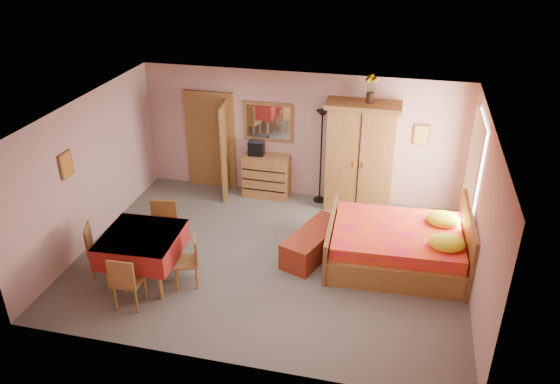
% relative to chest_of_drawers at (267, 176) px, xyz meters
% --- Properties ---
extents(floor, '(6.50, 6.50, 0.00)m').
position_rel_chest_of_drawers_xyz_m(floor, '(0.65, -2.28, -0.44)').
color(floor, slate).
rests_on(floor, ground).
extents(ceiling, '(6.50, 6.50, 0.00)m').
position_rel_chest_of_drawers_xyz_m(ceiling, '(0.65, -2.28, 2.16)').
color(ceiling, brown).
rests_on(ceiling, wall_back).
extents(wall_back, '(6.50, 0.10, 2.60)m').
position_rel_chest_of_drawers_xyz_m(wall_back, '(0.65, 0.22, 0.86)').
color(wall_back, '#C79790').
rests_on(wall_back, floor).
extents(wall_front, '(6.50, 0.10, 2.60)m').
position_rel_chest_of_drawers_xyz_m(wall_front, '(0.65, -4.78, 0.86)').
color(wall_front, '#C79790').
rests_on(wall_front, floor).
extents(wall_left, '(0.10, 5.00, 2.60)m').
position_rel_chest_of_drawers_xyz_m(wall_left, '(-2.60, -2.28, 0.86)').
color(wall_left, '#C79790').
rests_on(wall_left, floor).
extents(wall_right, '(0.10, 5.00, 2.60)m').
position_rel_chest_of_drawers_xyz_m(wall_right, '(3.90, -2.28, 0.86)').
color(wall_right, '#C79790').
rests_on(wall_right, floor).
extents(doorway, '(1.06, 0.12, 2.15)m').
position_rel_chest_of_drawers_xyz_m(doorway, '(-1.25, 0.19, 0.58)').
color(doorway, '#9E6B35').
rests_on(doorway, floor).
extents(window, '(0.08, 1.40, 1.95)m').
position_rel_chest_of_drawers_xyz_m(window, '(3.86, -1.08, 1.01)').
color(window, white).
rests_on(window, wall_right).
extents(picture_left, '(0.04, 0.32, 0.42)m').
position_rel_chest_of_drawers_xyz_m(picture_left, '(-2.57, -2.88, 1.26)').
color(picture_left, orange).
rests_on(picture_left, wall_left).
extents(picture_back, '(0.30, 0.04, 0.40)m').
position_rel_chest_of_drawers_xyz_m(picture_back, '(3.00, 0.19, 1.11)').
color(picture_back, '#D8BF59').
rests_on(picture_back, wall_back).
extents(chest_of_drawers, '(0.95, 0.49, 0.89)m').
position_rel_chest_of_drawers_xyz_m(chest_of_drawers, '(0.00, 0.00, 0.00)').
color(chest_of_drawers, '#AA6A39').
rests_on(chest_of_drawers, floor).
extents(wall_mirror, '(1.04, 0.07, 0.82)m').
position_rel_chest_of_drawers_xyz_m(wall_mirror, '(-0.00, 0.21, 1.11)').
color(wall_mirror, white).
rests_on(wall_mirror, wall_back).
extents(stereo, '(0.33, 0.25, 0.29)m').
position_rel_chest_of_drawers_xyz_m(stereo, '(-0.22, 0.02, 0.59)').
color(stereo, black).
rests_on(stereo, chest_of_drawers).
extents(floor_lamp, '(0.27, 0.27, 1.94)m').
position_rel_chest_of_drawers_xyz_m(floor_lamp, '(1.12, 0.00, 0.53)').
color(floor_lamp, black).
rests_on(floor_lamp, floor).
extents(wardrobe, '(1.40, 0.73, 2.19)m').
position_rel_chest_of_drawers_xyz_m(wardrobe, '(1.90, -0.07, 0.65)').
color(wardrobe, '#A37137').
rests_on(wardrobe, floor).
extents(sunflower_vase, '(0.22, 0.22, 0.53)m').
position_rel_chest_of_drawers_xyz_m(sunflower_vase, '(2.00, -0.06, 2.01)').
color(sunflower_vase, yellow).
rests_on(sunflower_vase, wardrobe).
extents(bed, '(2.38, 1.91, 1.07)m').
position_rel_chest_of_drawers_xyz_m(bed, '(2.74, -1.91, 0.09)').
color(bed, red).
rests_on(bed, floor).
extents(bench, '(0.99, 1.52, 0.47)m').
position_rel_chest_of_drawers_xyz_m(bench, '(1.36, -1.98, -0.21)').
color(bench, maroon).
rests_on(bench, floor).
extents(dining_table, '(1.22, 1.22, 0.85)m').
position_rel_chest_of_drawers_xyz_m(dining_table, '(-1.16, -3.32, -0.02)').
color(dining_table, maroon).
rests_on(dining_table, floor).
extents(chair_south, '(0.42, 0.42, 0.89)m').
position_rel_chest_of_drawers_xyz_m(chair_south, '(-1.09, -3.95, 0.00)').
color(chair_south, olive).
rests_on(chair_south, floor).
extents(chair_north, '(0.53, 0.53, 0.98)m').
position_rel_chest_of_drawers_xyz_m(chair_north, '(-1.14, -2.61, 0.04)').
color(chair_north, olive).
rests_on(chair_north, floor).
extents(chair_west, '(0.53, 0.53, 0.89)m').
position_rel_chest_of_drawers_xyz_m(chair_west, '(-1.90, -3.29, 0.00)').
color(chair_west, '#916031').
rests_on(chair_west, floor).
extents(chair_east, '(0.51, 0.51, 0.86)m').
position_rel_chest_of_drawers_xyz_m(chair_east, '(-0.47, -3.28, -0.01)').
color(chair_east, '#A17336').
rests_on(chair_east, floor).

